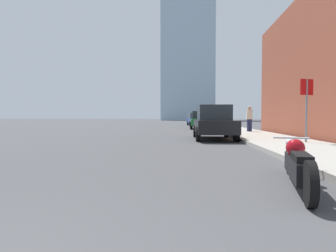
% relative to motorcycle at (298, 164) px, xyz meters
% --- Properties ---
extents(sidewalk, '(2.97, 240.00, 0.15)m').
position_rel_motorcycle_xyz_m(sidewalk, '(2.11, 36.14, -0.28)').
color(sidewalk, '#9E998E').
rests_on(sidewalk, ground_plane).
extents(distant_tower, '(19.33, 19.33, 53.51)m').
position_rel_motorcycle_xyz_m(distant_tower, '(-1.43, 98.22, 26.40)').
color(distant_tower, '#9EB7CC').
rests_on(distant_tower, ground_plane).
extents(motorcycle, '(0.89, 2.49, 0.73)m').
position_rel_motorcycle_xyz_m(motorcycle, '(0.00, 0.00, 0.00)').
color(motorcycle, black).
rests_on(motorcycle, ground_plane).
extents(parked_car_black, '(1.95, 4.36, 1.68)m').
position_rel_motorcycle_xyz_m(parked_car_black, '(-0.41, 8.96, 0.48)').
color(parked_car_black, black).
rests_on(parked_car_black, ground_plane).
extents(parked_car_green, '(1.87, 3.91, 1.67)m').
position_rel_motorcycle_xyz_m(parked_car_green, '(-0.52, 20.44, 0.49)').
color(parked_car_green, '#1E6B33').
rests_on(parked_car_green, ground_plane).
extents(parked_car_blue, '(2.29, 4.66, 1.72)m').
position_rel_motorcycle_xyz_m(parked_car_blue, '(-0.59, 31.17, 0.49)').
color(parked_car_blue, '#1E3899').
rests_on(parked_car_blue, ground_plane).
extents(stop_sign, '(0.57, 0.26, 2.38)m').
position_rel_motorcycle_xyz_m(stop_sign, '(2.75, 5.97, 1.41)').
color(stop_sign, slate).
rests_on(stop_sign, sidewalk).
extents(pedestrian, '(0.36, 0.24, 1.70)m').
position_rel_motorcycle_xyz_m(pedestrian, '(2.46, 13.70, 0.67)').
color(pedestrian, '#1E2347').
rests_on(pedestrian, sidewalk).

